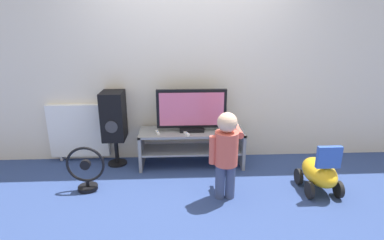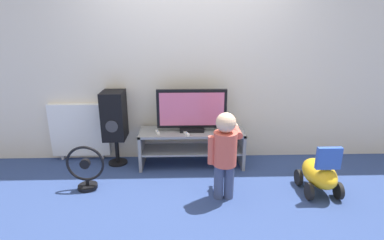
# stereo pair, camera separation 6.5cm
# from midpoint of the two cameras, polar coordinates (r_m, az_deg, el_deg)

# --- Properties ---
(ground_plane) EXTENTS (16.00, 16.00, 0.00)m
(ground_plane) POSITION_cam_midpoint_polar(r_m,az_deg,el_deg) (3.68, -0.41, -9.87)
(ground_plane) COLOR navy
(wall_back) EXTENTS (10.00, 0.06, 2.60)m
(wall_back) POSITION_cam_midpoint_polar(r_m,az_deg,el_deg) (3.78, -0.79, 11.54)
(wall_back) COLOR silver
(wall_back) RESTS_ON ground_plane
(tv_stand) EXTENTS (1.28, 0.41, 0.46)m
(tv_stand) POSITION_cam_midpoint_polar(r_m,az_deg,el_deg) (3.74, -0.56, -4.22)
(tv_stand) COLOR gray
(tv_stand) RESTS_ON ground_plane
(television) EXTENTS (0.85, 0.20, 0.52)m
(television) POSITION_cam_midpoint_polar(r_m,az_deg,el_deg) (3.63, -0.59, 1.78)
(television) COLOR black
(television) RESTS_ON tv_stand
(game_console) EXTENTS (0.05, 0.16, 0.04)m
(game_console) POSITION_cam_midpoint_polar(r_m,az_deg,el_deg) (3.72, 6.99, -1.77)
(game_console) COLOR white
(game_console) RESTS_ON tv_stand
(remote_primary) EXTENTS (0.07, 0.13, 0.03)m
(remote_primary) POSITION_cam_midpoint_polar(r_m,az_deg,el_deg) (3.63, -7.09, -2.35)
(remote_primary) COLOR white
(remote_primary) RESTS_ON tv_stand
(remote_secondary) EXTENTS (0.08, 0.13, 0.03)m
(remote_secondary) POSITION_cam_midpoint_polar(r_m,az_deg,el_deg) (3.57, -1.54, -2.61)
(remote_secondary) COLOR white
(remote_secondary) RESTS_ON tv_stand
(child) EXTENTS (0.35, 0.51, 0.91)m
(child) POSITION_cam_midpoint_polar(r_m,az_deg,el_deg) (2.98, 5.94, -5.46)
(child) COLOR #3F4C72
(child) RESTS_ON ground_plane
(speaker_tower) EXTENTS (0.27, 0.34, 0.94)m
(speaker_tower) POSITION_cam_midpoint_polar(r_m,az_deg,el_deg) (3.79, -15.14, 0.51)
(speaker_tower) COLOR black
(speaker_tower) RESTS_ON ground_plane
(floor_fan) EXTENTS (0.40, 0.21, 0.50)m
(floor_fan) POSITION_cam_midpoint_polar(r_m,az_deg,el_deg) (3.43, -20.04, -9.04)
(floor_fan) COLOR black
(floor_fan) RESTS_ON ground_plane
(ride_on_toy) EXTENTS (0.34, 0.53, 0.57)m
(ride_on_toy) POSITION_cam_midpoint_polar(r_m,az_deg,el_deg) (3.47, 22.62, -9.19)
(ride_on_toy) COLOR gold
(ride_on_toy) RESTS_ON ground_plane
(radiator) EXTENTS (0.75, 0.08, 0.75)m
(radiator) POSITION_cam_midpoint_polar(r_m,az_deg,el_deg) (4.12, -21.19, -1.94)
(radiator) COLOR white
(radiator) RESTS_ON ground_plane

